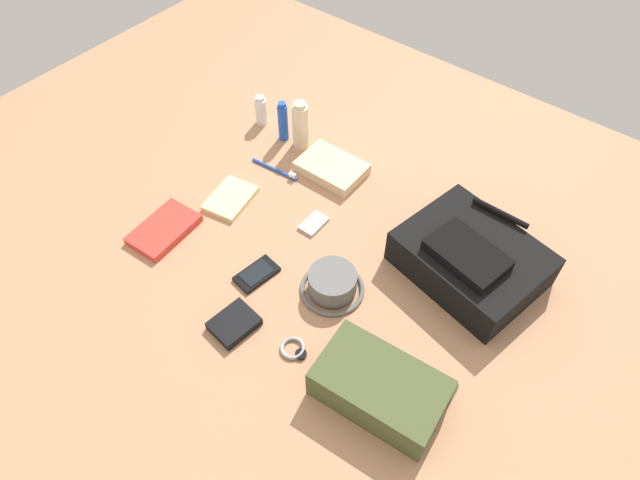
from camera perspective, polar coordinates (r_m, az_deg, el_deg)
name	(u,v)px	position (r m, az deg, el deg)	size (l,w,h in m)	color
ground_plane	(320,252)	(1.53, 0.00, -1.23)	(2.64, 2.02, 0.02)	tan
backpack	(471,258)	(1.48, 15.31, -1.85)	(0.40, 0.34, 0.14)	black
toiletry_pouch	(381,387)	(1.27, 6.30, -14.84)	(0.30, 0.23, 0.09)	#47512D
bucket_hat	(332,284)	(1.42, 1.28, -4.54)	(0.17, 0.17, 0.07)	slate
toothpaste_tube	(261,111)	(1.89, -6.13, 13.16)	(0.04, 0.04, 0.11)	white
deodorant_spray	(283,122)	(1.81, -3.85, 12.10)	(0.03, 0.03, 0.14)	blue
lotion_bottle	(300,125)	(1.77, -2.03, 11.76)	(0.05, 0.05, 0.16)	beige
paperback_novel	(164,229)	(1.62, -15.82, 1.05)	(0.13, 0.20, 0.02)	red
cell_phone	(257,274)	(1.47, -6.56, -3.51)	(0.08, 0.12, 0.01)	black
media_player	(314,224)	(1.58, -0.67, 1.71)	(0.05, 0.08, 0.01)	#B7B7BC
wristwatch	(294,349)	(1.35, -2.73, -11.18)	(0.07, 0.06, 0.01)	#99999E
toothbrush	(277,170)	(1.73, -4.46, 7.21)	(0.17, 0.03, 0.02)	blue
wallet	(234,324)	(1.39, -8.87, -8.53)	(0.09, 0.11, 0.02)	black
notepad	(230,198)	(1.66, -9.25, 4.27)	(0.11, 0.15, 0.02)	beige
folded_towel	(332,168)	(1.72, 1.21, 7.47)	(0.20, 0.14, 0.04)	beige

